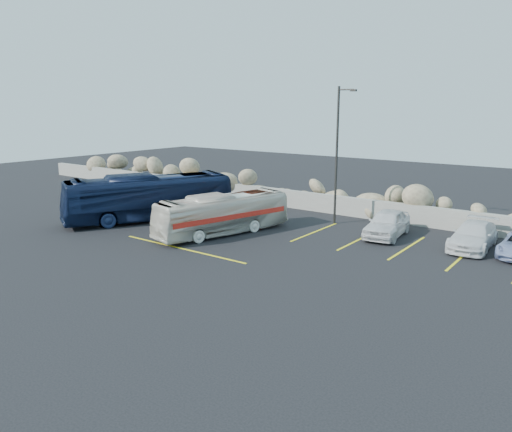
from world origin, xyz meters
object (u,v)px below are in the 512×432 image
Objects in this scene: vintage_bus at (223,214)px; lamppost at (338,152)px; tour_coach at (149,197)px; car_c at (473,236)px; car_a at (387,223)px.

lamppost is at bearing 71.50° from vintage_bus.
tour_coach is 2.31× the size of car_c.
lamppost reaches higher than tour_coach.
tour_coach is at bearing -165.52° from car_a.
car_a is at bearing 47.85° from vintage_bus.
tour_coach reaches higher than car_c.
vintage_bus is 1.87× the size of car_a.
vintage_bus is 0.78× the size of tour_coach.
tour_coach is 18.45m from car_c.
vintage_bus reaches higher than car_a.
car_a is (13.33, 4.95, -0.69)m from tour_coach.
tour_coach is (-9.70, -5.95, -2.87)m from lamppost.
lamppost is at bearing 158.71° from car_a.
vintage_bus is at bearing -123.69° from lamppost.
lamppost is at bearing 58.51° from tour_coach.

